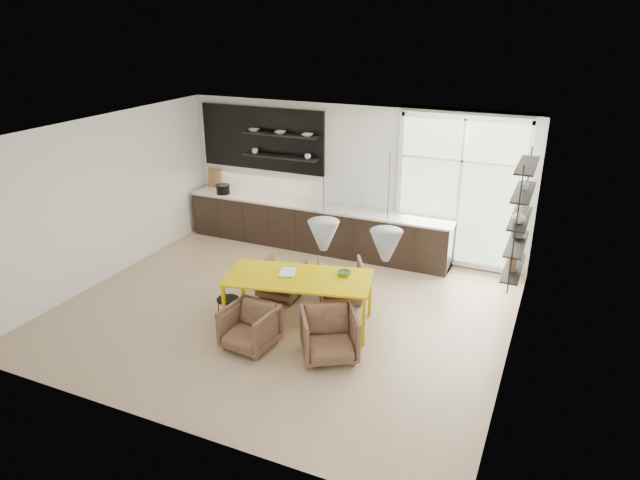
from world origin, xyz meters
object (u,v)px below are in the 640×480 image
Objects in this scene: armchair_front_right at (329,335)px; armchair_front_left at (250,327)px; armchair_back_left at (282,278)px; armchair_back_right at (341,281)px; wire_stool at (228,308)px; dining_table at (299,280)px.

armchair_front_left is at bearing 159.33° from armchair_front_right.
armchair_back_right is at bearing -165.73° from armchair_back_left.
armchair_front_right is at bearing 79.29° from armchair_back_right.
armchair_front_right is 1.77m from wire_stool.
dining_table is 3.36× the size of armchair_front_left.
dining_table reaches higher than armchair_back_right.
wire_stool is (-1.76, 0.17, -0.05)m from armchair_front_right.
armchair_back_left is 1.27m from wire_stool.
dining_table is 1.18m from wire_stool.
armchair_front_left is 1.17m from armchair_front_right.
armchair_front_right is at bearing -5.63° from wire_stool.
armchair_front_right is (1.47, -1.41, 0.03)m from armchair_back_left.
wire_stool is (-0.97, -0.49, -0.45)m from dining_table.
dining_table reaches higher than armchair_front_right.
dining_table reaches higher than armchair_front_left.
dining_table is at bearing 47.24° from armchair_back_right.
armchair_back_left is at bearing 119.39° from dining_table.
armchair_front_left is 0.92× the size of armchair_front_right.
dining_table is 1.11m from armchair_front_right.
armchair_back_left reaches higher than wire_stool.
armchair_back_left is 1.00× the size of armchair_front_left.
armchair_front_left reaches higher than wire_stool.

